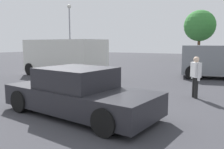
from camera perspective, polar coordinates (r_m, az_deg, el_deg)
ground_plane at (r=6.92m, az=-8.80°, el=-9.30°), size 80.00×80.00×0.00m
sedan_foreground at (r=6.69m, az=-8.09°, el=-4.51°), size 4.74×2.48×1.33m
van_white at (r=14.56m, az=-11.65°, el=4.29°), size 5.53×2.96×2.21m
suv_dark at (r=14.72m, az=25.57°, el=3.11°), size 4.86×2.85×1.88m
pedestrian at (r=9.07m, az=19.67°, el=0.17°), size 0.42×0.49×1.52m
light_post_near at (r=26.99m, az=-10.28°, el=12.28°), size 0.44×0.44×6.22m
tree_back_center at (r=29.02m, az=20.54°, el=11.03°), size 3.52×3.52×5.73m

